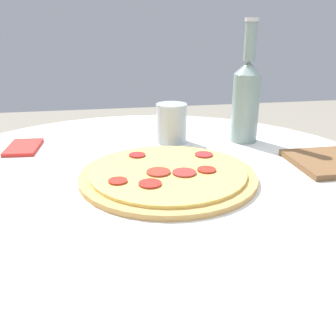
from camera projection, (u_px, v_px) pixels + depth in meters
name	position (u px, v px, depth m)	size (l,w,h in m)	color
table	(150.00, 262.00, 0.75)	(0.97, 0.97, 0.74)	silver
pizza	(168.00, 174.00, 0.68)	(0.32, 0.32, 0.02)	tan
beer_bottle	(246.00, 98.00, 0.86)	(0.06, 0.06, 0.27)	gray
drinking_glass	(171.00, 123.00, 0.87)	(0.07, 0.07, 0.09)	#ADBCC6
napkin	(24.00, 147.00, 0.83)	(0.11, 0.07, 0.01)	red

